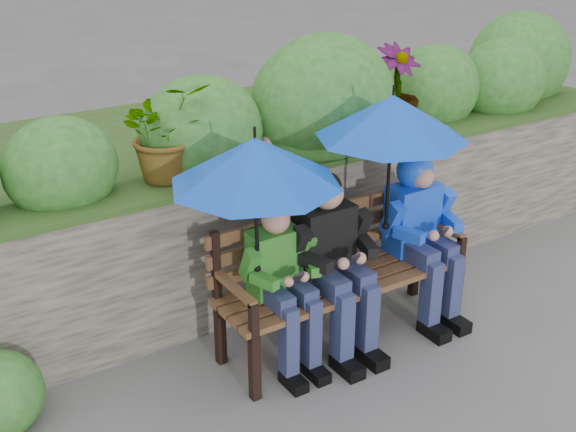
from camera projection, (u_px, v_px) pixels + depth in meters
ground at (297, 359)px, 4.54m from camera, size 60.00×60.00×0.00m
garden_backdrop at (187, 185)px, 5.51m from camera, size 8.00×2.84×1.86m
park_bench at (338, 267)px, 4.59m from camera, size 1.69×0.50×0.89m
boy_left at (283, 278)px, 4.27m from camera, size 0.46×0.53×1.06m
boy_middle at (334, 257)px, 4.43m from camera, size 0.54×0.62×1.16m
boy_right at (421, 224)px, 4.78m from camera, size 0.52×0.63×1.15m
umbrella_left at (255, 161)px, 3.90m from camera, size 0.97×0.97×0.87m
umbrella_right at (392, 117)px, 4.36m from camera, size 0.95×0.95×0.94m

